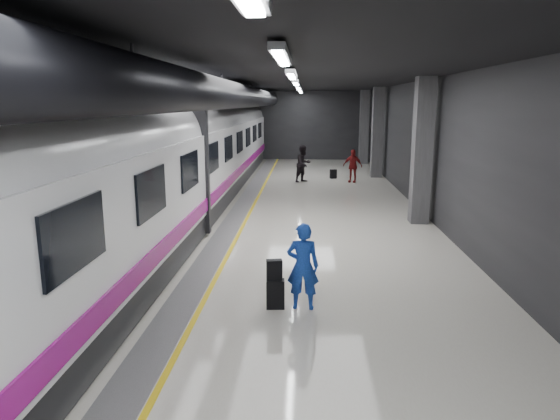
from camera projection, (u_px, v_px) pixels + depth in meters
name	position (u px, v px, depth m)	size (l,w,h in m)	color
ground	(271.00, 237.00, 14.15)	(40.00, 40.00, 0.00)	silver
platform_hall	(263.00, 109.00, 14.35)	(10.02, 40.02, 4.51)	black
train	(154.00, 163.00, 13.88)	(3.05, 38.00, 4.05)	black
traveler_main	(303.00, 266.00, 9.06)	(0.59, 0.39, 1.62)	blue
suitcase_main	(275.00, 294.00, 9.19)	(0.33, 0.21, 0.54)	black
shoulder_bag	(274.00, 270.00, 9.11)	(0.28, 0.15, 0.38)	black
traveler_far_a	(303.00, 164.00, 23.77)	(0.85, 0.67, 1.76)	black
traveler_far_b	(353.00, 166.00, 23.74)	(0.92, 0.38, 1.57)	maroon
suitcase_far	(333.00, 174.00, 25.07)	(0.31, 0.20, 0.45)	black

